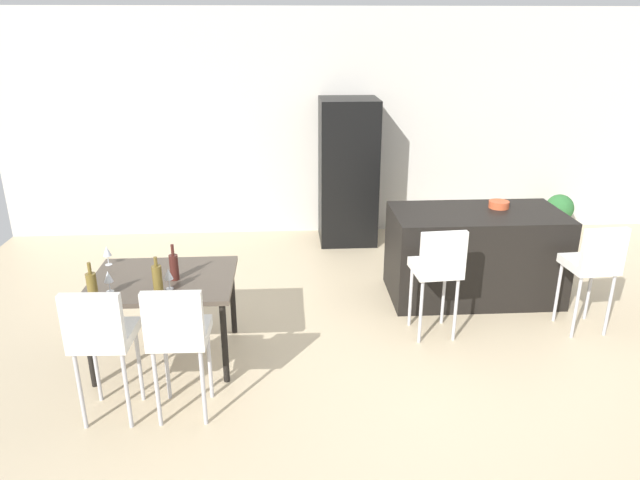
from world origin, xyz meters
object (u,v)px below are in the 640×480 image
at_px(kitchen_island, 474,254).
at_px(wine_bottle_right, 158,280).
at_px(bar_chair_left, 438,266).
at_px(dining_table, 163,286).
at_px(dining_chair_near, 101,334).
at_px(dining_chair_far, 178,331).
at_px(potted_plant, 559,212).
at_px(bar_chair_middle, 594,262).
at_px(wine_glass_end, 168,274).
at_px(wine_bottle_middle, 174,266).
at_px(wine_glass_far, 108,277).
at_px(wine_glass_near, 107,251).
at_px(wine_bottle_left, 92,286).
at_px(fruit_bowl, 499,204).
at_px(refrigerator, 348,172).

xyz_separation_m(kitchen_island, wine_bottle_right, (-2.91, -1.35, 0.41)).
bearing_deg(bar_chair_left, dining_table, -174.67).
relative_size(dining_chair_near, dining_chair_far, 1.00).
height_order(dining_table, dining_chair_near, dining_chair_near).
relative_size(dining_table, potted_plant, 2.04).
relative_size(bar_chair_middle, wine_glass_end, 6.03).
height_order(bar_chair_middle, wine_bottle_right, wine_bottle_right).
xyz_separation_m(dining_table, wine_bottle_middle, (0.11, -0.03, 0.19)).
relative_size(kitchen_island, potted_plant, 3.01).
xyz_separation_m(dining_chair_far, wine_glass_far, (-0.61, 0.58, 0.17)).
height_order(dining_chair_far, wine_glass_near, dining_chair_far).
bearing_deg(dining_table, wine_bottle_middle, -14.45).
relative_size(wine_bottle_left, fruit_bowl, 1.50).
height_order(wine_glass_end, refrigerator, refrigerator).
xyz_separation_m(dining_table, fruit_bowl, (3.20, 1.17, 0.29)).
bearing_deg(kitchen_island, wine_bottle_middle, -159.43).
height_order(wine_glass_far, wine_glass_near, same).
relative_size(wine_bottle_left, wine_glass_end, 1.76).
bearing_deg(dining_chair_near, wine_bottle_middle, 64.69).
bearing_deg(bar_chair_middle, wine_bottle_middle, -176.13).
height_order(wine_glass_near, potted_plant, wine_glass_near).
bearing_deg(dining_chair_near, dining_table, 72.12).
bearing_deg(dining_chair_far, potted_plant, 39.19).
bearing_deg(bar_chair_left, kitchen_island, 53.49).
height_order(wine_glass_end, fruit_bowl, fruit_bowl).
bearing_deg(wine_glass_far, fruit_bowl, 21.45).
bearing_deg(wine_bottle_left, refrigerator, 54.59).
bearing_deg(dining_chair_far, bar_chair_left, 26.38).
height_order(dining_chair_near, wine_bottle_right, wine_bottle_right).
height_order(bar_chair_middle, refrigerator, refrigerator).
distance_m(bar_chair_left, dining_table, 2.35).
distance_m(wine_glass_near, potted_plant, 5.77).
relative_size(wine_bottle_left, refrigerator, 0.17).
distance_m(bar_chair_middle, wine_bottle_left, 4.23).
distance_m(dining_chair_far, wine_glass_near, 1.38).
height_order(wine_bottle_middle, potted_plant, wine_bottle_middle).
bearing_deg(refrigerator, kitchen_island, -57.20).
distance_m(dining_table, wine_glass_end, 0.30).
bearing_deg(potted_plant, wine_bottle_right, -146.25).
bearing_deg(potted_plant, dining_chair_near, -143.91).
bearing_deg(fruit_bowl, wine_bottle_right, -154.91).
distance_m(wine_glass_far, wine_glass_end, 0.45).
bearing_deg(wine_glass_end, wine_bottle_left, -162.26).
distance_m(wine_bottle_middle, wine_glass_near, 0.71).
bearing_deg(wine_bottle_right, dining_chair_near, -120.96).
relative_size(dining_chair_near, wine_glass_far, 6.03).
bearing_deg(wine_bottle_middle, bar_chair_left, 6.30).
distance_m(dining_table, dining_chair_near, 0.86).
xyz_separation_m(dining_table, dining_chair_near, (-0.26, -0.81, 0.03)).
height_order(bar_chair_left, dining_chair_far, same).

